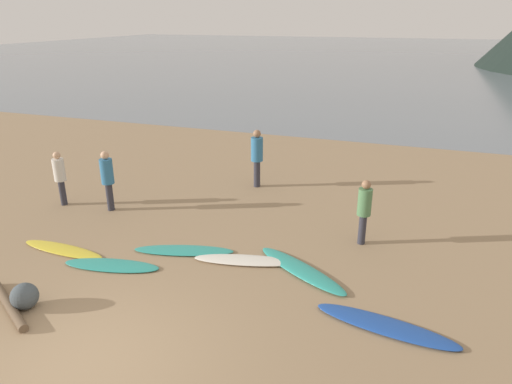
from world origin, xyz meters
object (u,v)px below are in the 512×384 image
(person_0, at_px, (257,154))
(surfboard_0, at_px, (63,249))
(surfboard_2, at_px, (184,250))
(surfboard_5, at_px, (386,326))
(person_1, at_px, (107,176))
(beach_rock_near, at_px, (25,296))
(surfboard_4, at_px, (301,270))
(driftwood_log, at_px, (8,304))
(surfboard_1, at_px, (112,265))
(surfboard_3, at_px, (245,260))
(person_3, at_px, (60,174))
(person_2, at_px, (364,207))

(person_0, bearing_deg, surfboard_0, 155.98)
(surfboard_2, bearing_deg, person_0, 71.69)
(surfboard_0, bearing_deg, surfboard_5, -0.18)
(person_1, relative_size, beach_rock_near, 3.41)
(surfboard_4, relative_size, driftwood_log, 1.27)
(surfboard_1, xyz_separation_m, surfboard_5, (5.73, -0.18, 0.01))
(surfboard_2, relative_size, surfboard_5, 0.92)
(surfboard_0, relative_size, surfboard_2, 0.97)
(surfboard_2, xyz_separation_m, surfboard_3, (1.49, 0.02, 0.02))
(person_0, height_order, person_3, person_0)
(surfboard_1, relative_size, person_2, 1.33)
(surfboard_1, height_order, person_0, person_0)
(surfboard_0, height_order, beach_rock_near, beach_rock_near)
(surfboard_2, distance_m, person_2, 4.26)
(driftwood_log, bearing_deg, person_3, 119.69)
(surfboard_4, xyz_separation_m, surfboard_5, (1.83, -1.33, -0.00))
(surfboard_3, relative_size, beach_rock_near, 4.55)
(surfboard_0, xyz_separation_m, surfboard_5, (7.23, -0.41, 0.01))
(driftwood_log, bearing_deg, surfboard_4, 32.26)
(surfboard_5, distance_m, person_3, 9.54)
(surfboard_2, height_order, person_3, person_3)
(surfboard_0, bearing_deg, person_1, 102.43)
(person_0, relative_size, person_3, 1.16)
(person_1, distance_m, driftwood_log, 4.68)
(surfboard_0, distance_m, person_0, 6.25)
(surfboard_4, height_order, surfboard_5, surfboard_4)
(surfboard_4, bearing_deg, surfboard_5, -3.94)
(surfboard_2, distance_m, surfboard_3, 1.49)
(surfboard_1, xyz_separation_m, driftwood_log, (-0.90, -1.88, 0.05))
(surfboard_2, xyz_separation_m, person_2, (3.77, 1.77, 0.90))
(driftwood_log, bearing_deg, surfboard_3, 40.42)
(driftwood_log, xyz_separation_m, beach_rock_near, (0.32, 0.10, 0.17))
(surfboard_1, relative_size, beach_rock_near, 4.26)
(surfboard_4, height_order, driftwood_log, driftwood_log)
(surfboard_2, xyz_separation_m, beach_rock_near, (-1.73, -2.89, 0.21))
(person_1, xyz_separation_m, person_2, (6.81, 0.28, -0.06))
(person_1, height_order, beach_rock_near, person_1)
(person_3, relative_size, driftwood_log, 0.81)
(person_3, distance_m, beach_rock_near, 5.15)
(surfboard_2, height_order, driftwood_log, driftwood_log)
(surfboard_2, bearing_deg, surfboard_5, -32.07)
(beach_rock_near, bearing_deg, surfboard_5, 14.21)
(person_3, bearing_deg, surfboard_1, -88.01)
(surfboard_2, relative_size, beach_rock_near, 4.61)
(person_2, height_order, beach_rock_near, person_2)
(driftwood_log, bearing_deg, surfboard_0, 105.81)
(person_3, bearing_deg, surfboard_4, -62.17)
(surfboard_4, bearing_deg, person_2, 91.42)
(surfboard_1, xyz_separation_m, beach_rock_near, (-0.58, -1.78, 0.22))
(surfboard_2, bearing_deg, person_1, 137.55)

